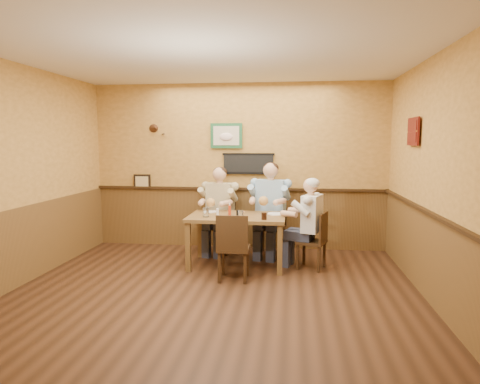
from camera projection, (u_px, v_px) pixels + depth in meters
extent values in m
plane|color=black|center=(211.00, 298.00, 5.00)|extent=(5.00, 5.00, 0.00)
cube|color=silver|center=(209.00, 52.00, 4.67)|extent=(5.00, 5.00, 0.02)
cube|color=gold|center=(238.00, 166.00, 7.30)|extent=(5.00, 0.02, 2.80)
cube|color=gold|center=(123.00, 218.00, 2.37)|extent=(5.00, 0.02, 2.80)
cube|color=gold|center=(6.00, 177.00, 5.14)|extent=(0.02, 5.00, 2.80)
cube|color=gold|center=(442.00, 182.00, 4.53)|extent=(0.02, 5.00, 2.80)
cube|color=brown|center=(238.00, 218.00, 7.38)|extent=(5.00, 0.02, 1.00)
cube|color=brown|center=(436.00, 264.00, 4.63)|extent=(0.02, 5.00, 1.00)
cube|color=black|center=(248.00, 164.00, 7.23)|extent=(0.88, 0.03, 0.34)
cube|color=#1D572F|center=(226.00, 136.00, 7.22)|extent=(0.54, 0.03, 0.42)
cube|color=black|center=(142.00, 182.00, 7.50)|extent=(0.30, 0.03, 0.26)
cube|color=maroon|center=(413.00, 132.00, 5.50)|extent=(0.03, 0.48, 0.36)
cube|color=brown|center=(237.00, 217.00, 6.25)|extent=(1.40, 0.90, 0.05)
cube|color=brown|center=(188.00, 247.00, 5.98)|extent=(0.07, 0.07, 0.70)
cube|color=brown|center=(280.00, 250.00, 5.83)|extent=(0.07, 0.07, 0.70)
cube|color=brown|center=(200.00, 235.00, 6.75)|extent=(0.07, 0.07, 0.70)
cube|color=brown|center=(281.00, 237.00, 6.60)|extent=(0.07, 0.07, 0.70)
cylinder|color=silver|center=(206.00, 212.00, 6.11)|extent=(0.11, 0.11, 0.13)
cylinder|color=white|center=(241.00, 215.00, 5.95)|extent=(0.09, 0.09, 0.12)
cylinder|color=black|center=(264.00, 216.00, 5.89)|extent=(0.09, 0.09, 0.10)
cylinder|color=#B73113|center=(230.00, 210.00, 6.24)|extent=(0.05, 0.05, 0.16)
cylinder|color=white|center=(218.00, 212.00, 6.25)|extent=(0.04, 0.04, 0.10)
cylinder|color=black|center=(237.00, 213.00, 6.16)|extent=(0.04, 0.04, 0.09)
cylinder|color=silver|center=(210.00, 212.00, 6.53)|extent=(0.23, 0.23, 0.01)
cylinder|color=white|center=(276.00, 214.00, 6.33)|extent=(0.33, 0.33, 0.02)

